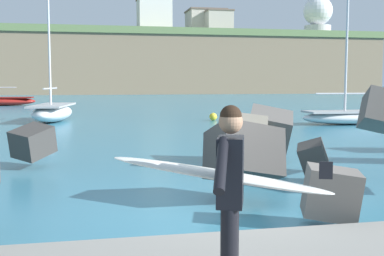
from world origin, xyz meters
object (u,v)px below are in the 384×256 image
(boat_near_centre, at_px, (53,112))
(station_building_central, at_px, (218,23))
(mooring_buoy_inner, at_px, (213,117))
(station_building_west, at_px, (154,15))
(surfer_with_board, at_px, (227,187))
(boat_near_left, at_px, (1,101))
(radar_dome, at_px, (318,17))
(boat_mid_left, at_px, (352,116))
(station_building_east, at_px, (205,23))

(boat_near_centre, xyz_separation_m, station_building_central, (27.28, 68.56, 13.42))
(mooring_buoy_inner, xyz_separation_m, station_building_west, (5.01, 65.94, 14.50))
(surfer_with_board, distance_m, mooring_buoy_inner, 23.65)
(boat_near_left, distance_m, station_building_central, 60.72)
(radar_dome, bearing_deg, station_building_west, -167.62)
(boat_near_centre, bearing_deg, boat_mid_left, -17.98)
(mooring_buoy_inner, bearing_deg, radar_dome, 60.43)
(boat_near_centre, bearing_deg, boat_near_left, 107.08)
(boat_near_centre, xyz_separation_m, radar_dome, (50.96, 72.98, 15.80))
(boat_mid_left, xyz_separation_m, radar_dome, (35.59, 77.97, 15.92))
(station_building_central, xyz_separation_m, station_building_east, (-1.55, 4.39, 0.34))
(mooring_buoy_inner, distance_m, station_building_central, 73.33)
(station_building_west, relative_size, station_building_central, 1.16)
(station_building_central, height_order, station_building_east, station_building_east)
(boat_near_left, height_order, station_building_west, station_building_west)
(station_building_west, bearing_deg, station_building_central, 15.53)
(boat_mid_left, height_order, station_building_west, station_building_west)
(surfer_with_board, xyz_separation_m, mooring_buoy_inner, (5.62, 22.95, -1.06))
(boat_near_centre, relative_size, station_building_east, 1.03)
(mooring_buoy_inner, relative_size, radar_dome, 0.05)
(radar_dome, xyz_separation_m, station_building_west, (-37.03, -8.13, -1.62))
(surfer_with_board, height_order, mooring_buoy_inner, surfer_with_board)
(radar_dome, bearing_deg, mooring_buoy_inner, -119.57)
(surfer_with_board, bearing_deg, mooring_buoy_inner, 76.24)
(boat_near_centre, bearing_deg, station_building_west, 77.87)
(radar_dome, bearing_deg, boat_mid_left, -114.54)
(boat_mid_left, relative_size, radar_dome, 0.73)
(boat_near_centre, distance_m, boat_mid_left, 16.16)
(surfer_with_board, relative_size, boat_near_centre, 0.26)
(boat_near_left, relative_size, boat_near_centre, 0.95)
(surfer_with_board, distance_m, station_building_east, 100.40)
(surfer_with_board, height_order, boat_mid_left, boat_mid_left)
(radar_dome, bearing_deg, boat_near_left, -136.89)
(station_building_central, bearing_deg, station_building_west, -164.47)
(boat_mid_left, bearing_deg, station_building_central, 80.80)
(boat_mid_left, distance_m, station_building_central, 75.73)
(station_building_central, bearing_deg, surfer_with_board, -104.51)
(surfer_with_board, height_order, station_building_west, station_building_west)
(radar_dome, bearing_deg, station_building_east, -179.93)
(radar_dome, height_order, station_building_east, radar_dome)
(surfer_with_board, xyz_separation_m, station_building_west, (10.63, 88.90, 13.45))
(mooring_buoy_inner, height_order, station_building_west, station_building_west)
(boat_near_centre, height_order, mooring_buoy_inner, boat_near_centre)
(station_building_central, bearing_deg, radar_dome, 10.57)
(boat_mid_left, xyz_separation_m, station_building_central, (11.91, 73.55, 13.55))
(boat_near_left, xyz_separation_m, station_building_east, (31.76, 53.32, 13.85))
(radar_dome, height_order, station_building_west, radar_dome)
(surfer_with_board, bearing_deg, boat_mid_left, 57.66)
(radar_dome, bearing_deg, surfer_with_board, -116.16)
(station_building_west, height_order, station_building_east, station_building_west)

